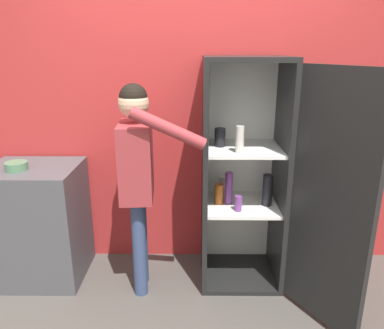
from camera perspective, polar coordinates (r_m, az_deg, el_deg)
wall_back at (r=3.03m, az=0.62°, el=7.93°), size 7.00×0.06×2.55m
refrigerator at (r=2.78m, az=10.30°, el=-2.16°), size 0.96×1.09×1.72m
person at (r=2.64m, az=-8.20°, el=-0.05°), size 0.61×0.52×1.55m
counter at (r=3.21m, az=-22.29°, el=-8.21°), size 0.68×0.58×0.92m
bowl at (r=3.01m, az=-25.14°, el=-0.22°), size 0.16×0.16×0.06m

